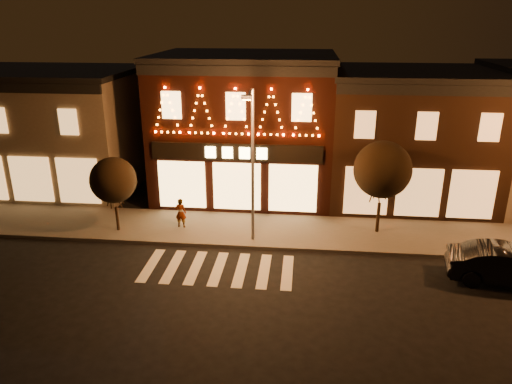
# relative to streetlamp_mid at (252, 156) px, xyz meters

# --- Properties ---
(ground) EXTENTS (120.00, 120.00, 0.00)m
(ground) POSITION_rel_streetlamp_mid_xyz_m (-1.19, -6.59, -4.37)
(ground) COLOR black
(ground) RESTS_ON ground
(sidewalk_far) EXTENTS (44.00, 4.00, 0.15)m
(sidewalk_far) POSITION_rel_streetlamp_mid_xyz_m (0.81, 1.41, -4.30)
(sidewalk_far) COLOR #47423D
(sidewalk_far) RESTS_ON ground
(building_left) EXTENTS (12.20, 8.28, 7.30)m
(building_left) POSITION_rel_streetlamp_mid_xyz_m (-14.19, 7.40, -0.71)
(building_left) COLOR #6C5E4D
(building_left) RESTS_ON ground
(building_pulp) EXTENTS (10.20, 8.34, 8.30)m
(building_pulp) POSITION_rel_streetlamp_mid_xyz_m (-1.19, 7.38, -0.21)
(building_pulp) COLOR black
(building_pulp) RESTS_ON ground
(building_right_a) EXTENTS (9.20, 8.28, 7.50)m
(building_right_a) POSITION_rel_streetlamp_mid_xyz_m (8.31, 7.40, -0.61)
(building_right_a) COLOR #311C11
(building_right_a) RESTS_ON ground
(streetlamp_mid) EXTENTS (0.46, 1.65, 7.19)m
(streetlamp_mid) POSITION_rel_streetlamp_mid_xyz_m (0.00, 0.00, 0.00)
(streetlamp_mid) COLOR #59595E
(streetlamp_mid) RESTS_ON sidewalk_far
(tree_left) EXTENTS (2.26, 2.26, 3.77)m
(tree_left) POSITION_rel_streetlamp_mid_xyz_m (-6.86, 0.57, -1.58)
(tree_left) COLOR black
(tree_left) RESTS_ON sidewalk_far
(tree_right) EXTENTS (2.77, 2.77, 4.63)m
(tree_right) POSITION_rel_streetlamp_mid_xyz_m (6.10, 1.72, -0.98)
(tree_right) COLOR black
(tree_right) RESTS_ON sidewalk_far
(dark_sedan) EXTENTS (4.97, 2.43, 1.57)m
(dark_sedan) POSITION_rel_streetlamp_mid_xyz_m (10.76, -2.55, -3.59)
(dark_sedan) COLOR black
(dark_sedan) RESTS_ON ground
(pedestrian) EXTENTS (0.57, 0.39, 1.54)m
(pedestrian) POSITION_rel_streetlamp_mid_xyz_m (-3.78, 1.26, -3.45)
(pedestrian) COLOR gray
(pedestrian) RESTS_ON sidewalk_far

